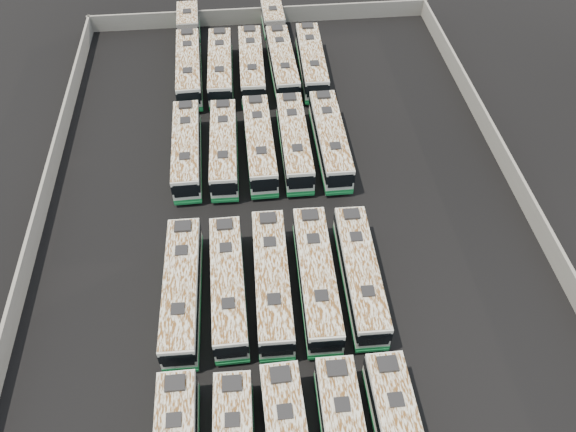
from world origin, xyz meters
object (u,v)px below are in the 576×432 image
Objects in this scene: bus_midfront_left at (228,285)px; bus_midfront_far_right at (360,274)px; bus_back_far_left at (189,52)px; bus_midback_left at (224,148)px; bus_midfront_center at (272,281)px; bus_back_right at (279,48)px; bus_midback_far_right at (330,140)px; bus_midback_center at (260,144)px; bus_midfront_right at (316,278)px; bus_midback_far_left at (187,149)px; bus_back_left at (220,67)px; bus_midback_right at (294,141)px; bus_midfront_far_left at (182,290)px; bus_back_far_right at (311,62)px; bus_back_center at (252,65)px.

bus_midfront_left is 10.66m from bus_midfront_far_right.
bus_midback_left is at bearing -79.40° from bus_back_far_left.
bus_midfront_center is 34.58m from bus_back_right.
bus_midfront_center is at bearing -113.29° from bus_midback_far_right.
bus_midfront_right is at bearing -78.97° from bus_midback_center.
bus_midback_far_left is 0.98× the size of bus_back_left.
bus_midback_center is 17.85m from bus_back_right.
bus_midback_far_right is at bearing -1.19° from bus_midback_center.
bus_midfront_far_right is 0.98× the size of bus_back_left.
bus_midfront_left is 1.00× the size of bus_midback_left.
bus_midfront_left is 0.96× the size of bus_midfront_center.
bus_midfront_right is at bearing 0.55° from bus_midfront_center.
bus_back_far_left is at bearing 122.11° from bus_midback_right.
bus_midfront_far_left is 3.63m from bus_midfront_left.
bus_back_left reaches higher than bus_midback_center.
bus_back_far_left is at bearing 129.34° from bus_midback_far_right.
bus_back_far_left is at bearing 108.52° from bus_midfront_right.
bus_midfront_left is 32.91m from bus_back_far_right.
bus_back_left is (-7.15, 14.07, 0.01)m from bus_midback_right.
bus_back_far_left is 1.56× the size of bus_back_left.
bus_back_left is 0.99× the size of bus_back_far_right.
bus_midback_right reaches higher than bus_midfront_left.
bus_midback_center is at bearing 68.14° from bus_midfront_far_left.
bus_midback_center is at bearing 113.66° from bus_midfront_far_right.
bus_midfront_right reaches higher than bus_midback_center.
bus_midback_far_left is (-3.64, 16.85, 0.02)m from bus_midfront_left.
bus_back_right reaches higher than bus_midfront_far_right.
bus_midfront_left is 34.78m from bus_back_far_left.
bus_midfront_left is 0.96× the size of bus_back_far_right.
bus_midback_far_left is at bearing 131.39° from bus_midfront_far_right.
bus_midback_far_right is at bearing -88.28° from bus_back_far_right.
bus_midback_center is (7.25, 0.08, 0.02)m from bus_midback_far_left.
bus_midfront_center reaches higher than bus_midback_left.
bus_midfront_left is 0.99× the size of bus_midfront_far_right.
bus_midfront_right is 1.00× the size of bus_back_center.
bus_midback_left is at bearing -2.90° from bus_midback_far_left.
bus_back_far_right is at bearing 90.25° from bus_midback_far_right.
bus_back_left is at bearing 74.98° from bus_midback_far_left.
bus_midback_left is at bearing -88.60° from bus_back_left.
bus_midfront_far_left is 0.64× the size of bus_back_far_left.
bus_midfront_center reaches higher than bus_back_left.
bus_midfront_center is 1.02× the size of bus_midback_center.
bus_midfront_left is 19.99m from bus_midback_far_right.
bus_back_far_left reaches higher than bus_midfront_far_right.
bus_back_left is at bearing 103.96° from bus_midback_center.
bus_midfront_far_left is at bearing -113.58° from bus_midback_center.
bus_midfront_far_left is 1.02× the size of bus_midback_far_left.
bus_midfront_left is 0.96× the size of bus_midback_far_right.
bus_midback_center is at bearing -68.73° from bus_back_far_left.
bus_midfront_far_left is at bearing -177.70° from bus_midfront_center.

